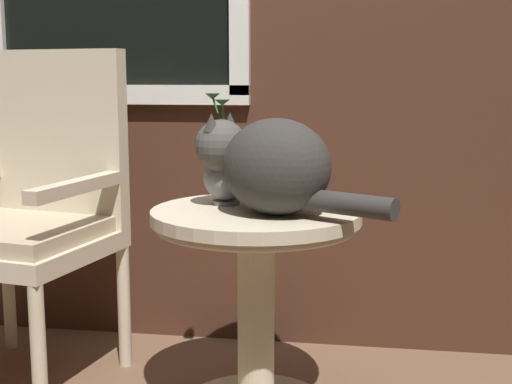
{
  "coord_description": "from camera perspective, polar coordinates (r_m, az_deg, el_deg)",
  "views": [
    {
      "loc": [
        0.54,
        -1.84,
        0.99
      ],
      "look_at": [
        0.23,
        0.11,
        0.67
      ],
      "focal_mm": 49.95,
      "sensor_mm": 36.0,
      "label": 1
    }
  ],
  "objects": [
    {
      "name": "wicker_side_table",
      "position": [
        2.05,
        0.0,
        -6.55
      ],
      "size": [
        0.6,
        0.6,
        0.62
      ],
      "color": "beige",
      "rests_on": "ground_plane"
    },
    {
      "name": "pewter_vase_with_ivy",
      "position": [
        2.08,
        -2.42,
        1.66
      ],
      "size": [
        0.14,
        0.14,
        0.32
      ],
      "color": "slate",
      "rests_on": "wicker_side_table"
    },
    {
      "name": "wicker_chair",
      "position": [
        2.42,
        -17.49,
        -0.99
      ],
      "size": [
        0.61,
        0.6,
        1.08
      ],
      "color": "beige",
      "rests_on": "ground_plane"
    },
    {
      "name": "cat",
      "position": [
        1.93,
        1.2,
        2.21
      ],
      "size": [
        0.57,
        0.38,
        0.27
      ],
      "color": "#33302D",
      "rests_on": "wicker_side_table"
    }
  ]
}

